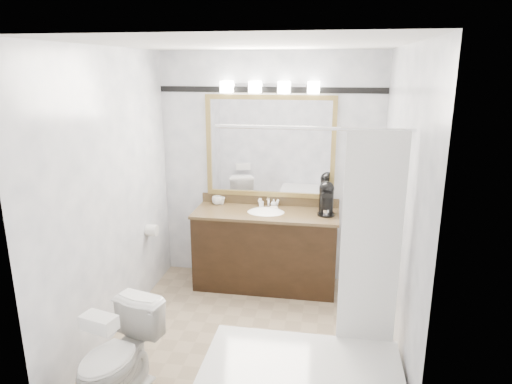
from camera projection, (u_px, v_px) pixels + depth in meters
room at (248, 203)px, 3.75m from camera, size 2.42×2.62×2.52m
vanity at (266, 248)px, 4.93m from camera, size 1.53×0.58×0.97m
mirror at (270, 147)px, 4.90m from camera, size 1.40×0.04×1.10m
vanity_light_bar at (270, 87)px, 4.68m from camera, size 1.02×0.14×0.12m
accent_stripe at (270, 90)px, 4.75m from camera, size 2.40×0.01×0.06m
bathtub at (305, 384)px, 3.06m from camera, size 1.30×0.75×1.96m
tp_roll at (152, 230)px, 4.71m from camera, size 0.11×0.12×0.12m
toilet at (118, 357)px, 3.24m from camera, size 0.55×0.76×0.70m
tissue_box at (99, 322)px, 2.94m from camera, size 0.26×0.18×0.09m
coffee_maker at (326, 197)px, 4.71m from camera, size 0.18×0.23×0.35m
cup_left at (217, 200)px, 5.08m from camera, size 0.12×0.12×0.09m
cup_right at (221, 201)px, 5.09m from camera, size 0.10×0.10×0.07m
soap_bottle_a at (261, 203)px, 4.96m from camera, size 0.04×0.05×0.10m
soap_bottle_b at (274, 203)px, 4.98m from camera, size 0.08×0.08×0.09m
soap_bar at (274, 208)px, 4.92m from camera, size 0.09×0.07×0.02m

